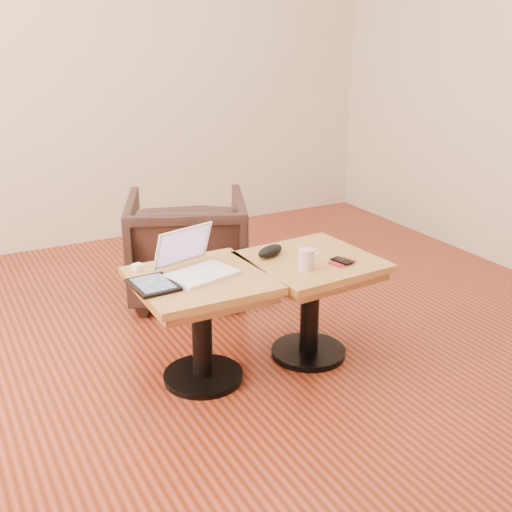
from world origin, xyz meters
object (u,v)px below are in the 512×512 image
side_table_right (311,283)px  laptop (196,265)px  side_table_left (201,303)px  striped_cup (306,259)px  armchair (187,247)px

side_table_right → laptop: size_ratio=1.74×
side_table_left → side_table_right: bearing=-3.4°
striped_cup → side_table_left: bearing=162.9°
side_table_right → striped_cup: striped_cup is taller
side_table_left → striped_cup: 0.52m
side_table_left → side_table_right: size_ratio=0.94×
striped_cup → armchair: (-0.15, 1.09, -0.25)m
side_table_left → armchair: 1.00m
striped_cup → armchair: armchair is taller
armchair → striped_cup: bearing=120.1°
laptop → striped_cup: (0.47, -0.19, 0.01)m
side_table_left → striped_cup: size_ratio=6.01×
armchair → laptop: bearing=92.7°
laptop → armchair: laptop is taller
armchair → side_table_right: bearing=126.6°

